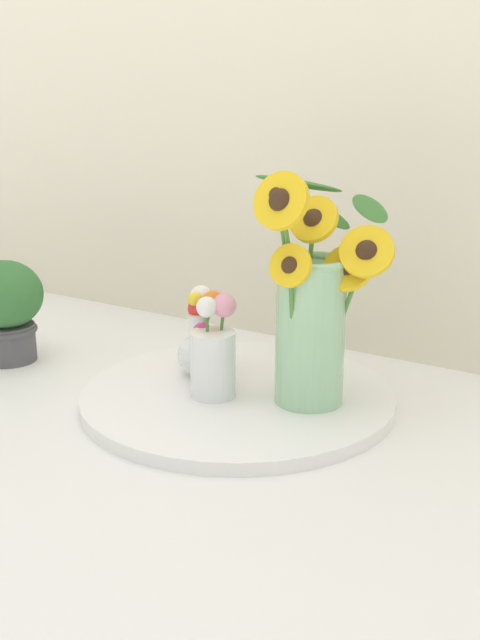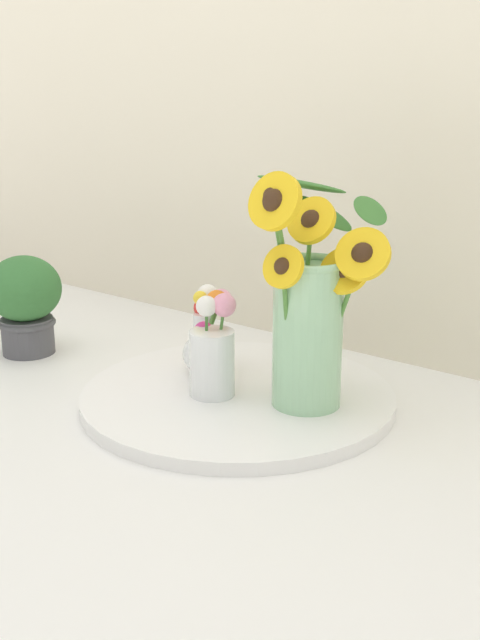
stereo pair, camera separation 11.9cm
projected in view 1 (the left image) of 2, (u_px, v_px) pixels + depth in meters
The scene contains 6 objects.
ground_plane at pixel (216, 415), 1.19m from camera, with size 6.00×6.00×0.00m, color white.
serving_tray at pixel (240, 397), 1.23m from camera, with size 0.51×0.51×0.02m.
mason_jar_sunflowers at pixel (311, 309), 1.14m from camera, with size 0.26×0.22×0.37m.
vase_small_center at pixel (213, 355), 1.19m from camera, with size 0.08×0.08×0.17m.
vase_bulb_right at pixel (201, 334), 1.29m from camera, with size 0.08×0.09×0.15m.
potted_plant at pixel (5, 306), 1.40m from camera, with size 0.14×0.14×0.19m.
Camera 1 is at (0.63, -0.90, 0.48)m, focal length 42.00 mm.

